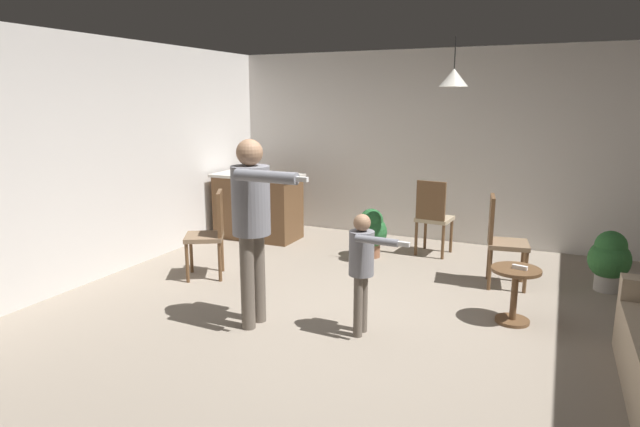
{
  "coord_description": "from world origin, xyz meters",
  "views": [
    {
      "loc": [
        1.55,
        -4.38,
        2.02
      ],
      "look_at": [
        -0.4,
        -0.11,
        1.0
      ],
      "focal_mm": 29.77,
      "sensor_mm": 36.0,
      "label": 1
    }
  ],
  "objects_px": {
    "person_adult": "(253,213)",
    "potted_plant_corner": "(609,258)",
    "kitchen_counter": "(258,206)",
    "spare_remote_on_table": "(520,267)",
    "person_child": "(363,261)",
    "dining_chair_by_counter": "(433,215)",
    "dining_chair_near_wall": "(501,237)",
    "dining_chair_centre_back": "(211,231)",
    "potted_plant_by_wall": "(371,231)",
    "side_table_by_couch": "(515,289)"
  },
  "relations": [
    {
      "from": "potted_plant_corner",
      "to": "spare_remote_on_table",
      "type": "height_order",
      "value": "potted_plant_corner"
    },
    {
      "from": "person_adult",
      "to": "potted_plant_by_wall",
      "type": "xyz_separation_m",
      "value": [
        0.25,
        2.46,
        -0.7
      ]
    },
    {
      "from": "dining_chair_centre_back",
      "to": "potted_plant_corner",
      "type": "xyz_separation_m",
      "value": [
        4.13,
        1.38,
        -0.18
      ]
    },
    {
      "from": "kitchen_counter",
      "to": "spare_remote_on_table",
      "type": "bearing_deg",
      "value": -24.12
    },
    {
      "from": "person_child",
      "to": "person_adult",
      "type": "bearing_deg",
      "value": -74.72
    },
    {
      "from": "kitchen_counter",
      "to": "spare_remote_on_table",
      "type": "xyz_separation_m",
      "value": [
        3.74,
        -1.68,
        0.06
      ]
    },
    {
      "from": "side_table_by_couch",
      "to": "dining_chair_centre_back",
      "type": "relative_size",
      "value": 0.52
    },
    {
      "from": "side_table_by_couch",
      "to": "potted_plant_corner",
      "type": "relative_size",
      "value": 0.79
    },
    {
      "from": "dining_chair_by_counter",
      "to": "potted_plant_corner",
      "type": "distance_m",
      "value": 2.09
    },
    {
      "from": "person_adult",
      "to": "potted_plant_corner",
      "type": "distance_m",
      "value": 3.84
    },
    {
      "from": "kitchen_counter",
      "to": "dining_chair_centre_back",
      "type": "distance_m",
      "value": 1.8
    },
    {
      "from": "person_child",
      "to": "dining_chair_near_wall",
      "type": "bearing_deg",
      "value": 154.85
    },
    {
      "from": "kitchen_counter",
      "to": "potted_plant_by_wall",
      "type": "xyz_separation_m",
      "value": [
        1.84,
        -0.23,
        -0.13
      ]
    },
    {
      "from": "kitchen_counter",
      "to": "dining_chair_centre_back",
      "type": "relative_size",
      "value": 1.26
    },
    {
      "from": "dining_chair_by_counter",
      "to": "dining_chair_near_wall",
      "type": "height_order",
      "value": "same"
    },
    {
      "from": "side_table_by_couch",
      "to": "dining_chair_near_wall",
      "type": "xyz_separation_m",
      "value": [
        -0.24,
        0.99,
        0.22
      ]
    },
    {
      "from": "side_table_by_couch",
      "to": "spare_remote_on_table",
      "type": "height_order",
      "value": "spare_remote_on_table"
    },
    {
      "from": "potted_plant_corner",
      "to": "potted_plant_by_wall",
      "type": "relative_size",
      "value": 1.03
    },
    {
      "from": "kitchen_counter",
      "to": "potted_plant_by_wall",
      "type": "bearing_deg",
      "value": -7.27
    },
    {
      "from": "person_adult",
      "to": "spare_remote_on_table",
      "type": "xyz_separation_m",
      "value": [
        2.16,
        1.02,
        -0.51
      ]
    },
    {
      "from": "kitchen_counter",
      "to": "person_child",
      "type": "bearing_deg",
      "value": -44.36
    },
    {
      "from": "person_adult",
      "to": "dining_chair_by_counter",
      "type": "height_order",
      "value": "person_adult"
    },
    {
      "from": "side_table_by_couch",
      "to": "potted_plant_corner",
      "type": "xyz_separation_m",
      "value": [
        0.84,
        1.3,
        0.03
      ]
    },
    {
      "from": "kitchen_counter",
      "to": "dining_chair_centre_back",
      "type": "height_order",
      "value": "dining_chair_centre_back"
    },
    {
      "from": "side_table_by_couch",
      "to": "dining_chair_near_wall",
      "type": "relative_size",
      "value": 0.52
    },
    {
      "from": "potted_plant_corner",
      "to": "person_child",
      "type": "bearing_deg",
      "value": -133.76
    },
    {
      "from": "dining_chair_by_counter",
      "to": "dining_chair_centre_back",
      "type": "distance_m",
      "value": 2.85
    },
    {
      "from": "person_adult",
      "to": "person_child",
      "type": "relative_size",
      "value": 1.57
    },
    {
      "from": "dining_chair_centre_back",
      "to": "dining_chair_near_wall",
      "type": "bearing_deg",
      "value": -101.52
    },
    {
      "from": "side_table_by_couch",
      "to": "potted_plant_by_wall",
      "type": "xyz_separation_m",
      "value": [
        -1.88,
        1.43,
        0.02
      ]
    },
    {
      "from": "dining_chair_near_wall",
      "to": "dining_chair_centre_back",
      "type": "xyz_separation_m",
      "value": [
        -3.05,
        -1.07,
        0.0
      ]
    },
    {
      "from": "person_adult",
      "to": "dining_chair_near_wall",
      "type": "height_order",
      "value": "person_adult"
    },
    {
      "from": "potted_plant_by_wall",
      "to": "spare_remote_on_table",
      "type": "height_order",
      "value": "potted_plant_by_wall"
    },
    {
      "from": "dining_chair_centre_back",
      "to": "spare_remote_on_table",
      "type": "xyz_separation_m",
      "value": [
        3.32,
        0.07,
        -0.01
      ]
    },
    {
      "from": "side_table_by_couch",
      "to": "person_adult",
      "type": "height_order",
      "value": "person_adult"
    },
    {
      "from": "dining_chair_near_wall",
      "to": "potted_plant_by_wall",
      "type": "bearing_deg",
      "value": -113.89
    },
    {
      "from": "person_adult",
      "to": "spare_remote_on_table",
      "type": "bearing_deg",
      "value": 117.14
    },
    {
      "from": "person_adult",
      "to": "potted_plant_corner",
      "type": "relative_size",
      "value": 2.57
    },
    {
      "from": "dining_chair_by_counter",
      "to": "dining_chair_near_wall",
      "type": "bearing_deg",
      "value": -36.38
    },
    {
      "from": "side_table_by_couch",
      "to": "potted_plant_by_wall",
      "type": "height_order",
      "value": "potted_plant_by_wall"
    },
    {
      "from": "person_adult",
      "to": "dining_chair_by_counter",
      "type": "bearing_deg",
      "value": 163.44
    },
    {
      "from": "side_table_by_couch",
      "to": "person_child",
      "type": "xyz_separation_m",
      "value": [
        -1.18,
        -0.82,
        0.34
      ]
    },
    {
      "from": "person_adult",
      "to": "dining_chair_by_counter",
      "type": "relative_size",
      "value": 1.69
    },
    {
      "from": "potted_plant_corner",
      "to": "spare_remote_on_table",
      "type": "relative_size",
      "value": 5.06
    },
    {
      "from": "side_table_by_couch",
      "to": "person_child",
      "type": "bearing_deg",
      "value": -145.38
    },
    {
      "from": "spare_remote_on_table",
      "to": "kitchen_counter",
      "type": "bearing_deg",
      "value": 155.88
    },
    {
      "from": "kitchen_counter",
      "to": "potted_plant_by_wall",
      "type": "height_order",
      "value": "kitchen_counter"
    },
    {
      "from": "spare_remote_on_table",
      "to": "dining_chair_near_wall",
      "type": "bearing_deg",
      "value": 104.85
    },
    {
      "from": "dining_chair_by_counter",
      "to": "dining_chair_near_wall",
      "type": "xyz_separation_m",
      "value": [
        0.94,
        -0.84,
        0.0
      ]
    },
    {
      "from": "dining_chair_by_counter",
      "to": "potted_plant_corner",
      "type": "height_order",
      "value": "dining_chair_by_counter"
    }
  ]
}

